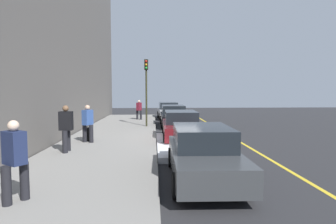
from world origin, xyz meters
TOP-DOWN VIEW (x-y plane):
  - ground_plane at (0.00, 0.00)m, footprint 56.00×56.00m
  - sidewalk at (0.00, -3.30)m, footprint 28.00×4.60m
  - lane_stripe_centre at (0.00, 3.20)m, footprint 28.00×0.14m
  - snow_bank_curb at (2.03, -0.70)m, footprint 5.85×0.56m
  - parked_car_silver at (-11.16, 0.23)m, footprint 4.27×2.01m
  - parked_car_black at (-5.70, 0.31)m, footprint 4.50×1.91m
  - parked_car_maroon at (0.30, 0.28)m, footprint 4.47×1.95m
  - parked_car_charcoal at (6.65, 0.29)m, footprint 4.57×1.97m
  - pedestrian_burgundy_coat at (-9.09, -2.37)m, footprint 0.52×0.50m
  - pedestrian_black_coat at (3.46, -4.56)m, footprint 0.61×0.50m
  - pedestrian_navy_coat at (8.50, -4.09)m, footprint 0.52×0.57m
  - pedestrian_blue_coat at (1.41, -4.21)m, footprint 0.56×0.54m
  - traffic_light_pole at (-4.49, -1.62)m, footprint 0.35×0.26m
  - rolling_suitcase at (1.00, -4.29)m, footprint 0.34×0.22m

SIDE VIEW (x-z plane):
  - ground_plane at x=0.00m, z-range 0.00..0.00m
  - lane_stripe_centre at x=0.00m, z-range 0.00..0.01m
  - sidewalk at x=0.00m, z-range 0.00..0.15m
  - snow_bank_curb at x=2.03m, z-range 0.00..0.22m
  - rolling_suitcase at x=1.00m, z-range -0.03..0.97m
  - parked_car_silver at x=-11.16m, z-range 0.00..1.51m
  - parked_car_maroon at x=0.30m, z-range 0.00..1.51m
  - parked_car_black at x=-5.70m, z-range 0.00..1.51m
  - parked_car_charcoal at x=6.65m, z-range 0.00..1.51m
  - pedestrian_burgundy_coat at x=-9.09m, z-range 0.20..1.85m
  - pedestrian_blue_coat at x=1.41m, z-range 0.21..1.96m
  - pedestrian_navy_coat at x=8.50m, z-range 0.21..1.99m
  - pedestrian_black_coat at x=3.46m, z-range 0.21..2.05m
  - traffic_light_pole at x=-4.49m, z-range 0.94..5.47m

